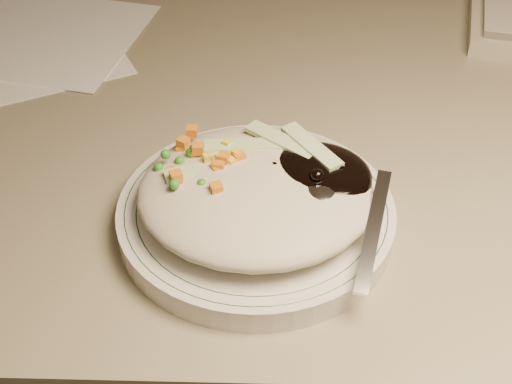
{
  "coord_description": "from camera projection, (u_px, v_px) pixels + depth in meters",
  "views": [
    {
      "loc": [
        -0.09,
        0.75,
        1.16
      ],
      "look_at": [
        -0.11,
        1.19,
        0.78
      ],
      "focal_mm": 50.0,
      "sensor_mm": 36.0,
      "label": 1
    }
  ],
  "objects": [
    {
      "name": "plate_rim",
      "position": [
        256.0,
        207.0,
        0.59
      ],
      "size": [
        0.22,
        0.22,
        0.0
      ],
      "color": "#144723",
      "rests_on": "plate"
    },
    {
      "name": "meal",
      "position": [
        261.0,
        187.0,
        0.58
      ],
      "size": [
        0.21,
        0.19,
        0.05
      ],
      "color": "#C1B89C",
      "rests_on": "plate"
    },
    {
      "name": "plate",
      "position": [
        256.0,
        215.0,
        0.6
      ],
      "size": [
        0.23,
        0.23,
        0.02
      ],
      "primitive_type": "cylinder",
      "color": "silver",
      "rests_on": "desk"
    },
    {
      "name": "desk",
      "position": [
        346.0,
        237.0,
        0.88
      ],
      "size": [
        1.4,
        0.7,
        0.74
      ],
      "color": "gray",
      "rests_on": "ground"
    }
  ]
}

